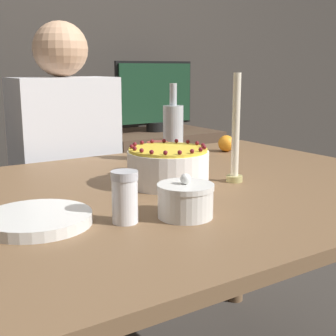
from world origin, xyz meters
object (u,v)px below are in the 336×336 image
at_px(sugar_bowl, 185,200).
at_px(sugar_shaker, 125,197).
at_px(candle, 235,138).
at_px(person_man_blue_shirt, 67,198).
at_px(tv_monitor, 155,95).
at_px(cake, 168,167).
at_px(bottle, 173,132).

xyz_separation_m(sugar_bowl, sugar_shaker, (-0.13, 0.04, 0.02)).
relative_size(candle, person_man_blue_shirt, 0.25).
bearing_deg(candle, person_man_blue_shirt, 105.18).
xyz_separation_m(sugar_shaker, candle, (0.44, 0.15, 0.07)).
xyz_separation_m(candle, person_man_blue_shirt, (-0.21, 0.79, -0.33)).
bearing_deg(person_man_blue_shirt, tv_monitor, -149.95).
relative_size(cake, tv_monitor, 0.49).
distance_m(cake, sugar_shaker, 0.35).
relative_size(sugar_bowl, tv_monitor, 0.27).
relative_size(person_man_blue_shirt, tv_monitor, 2.69).
xyz_separation_m(sugar_bowl, candle, (0.31, 0.19, 0.09)).
xyz_separation_m(sugar_shaker, bottle, (0.46, 0.51, 0.05)).
height_order(sugar_shaker, person_man_blue_shirt, person_man_blue_shirt).
height_order(cake, sugar_shaker, cake).
distance_m(bottle, tv_monitor, 0.93).
height_order(sugar_bowl, bottle, bottle).
relative_size(sugar_bowl, sugar_shaker, 1.12).
bearing_deg(person_man_blue_shirt, cake, 92.58).
bearing_deg(sugar_shaker, cake, 41.26).
relative_size(bottle, person_man_blue_shirt, 0.22).
distance_m(candle, person_man_blue_shirt, 0.89).
relative_size(bottle, tv_monitor, 0.58).
bearing_deg(tv_monitor, cake, -120.01).
xyz_separation_m(person_man_blue_shirt, tv_monitor, (0.67, 0.39, 0.38)).
xyz_separation_m(candle, bottle, (0.02, 0.36, -0.03)).
height_order(candle, person_man_blue_shirt, person_man_blue_shirt).
xyz_separation_m(cake, bottle, (0.21, 0.28, 0.05)).
relative_size(sugar_shaker, tv_monitor, 0.24).
bearing_deg(cake, bottle, 53.76).
height_order(sugar_bowl, tv_monitor, tv_monitor).
distance_m(sugar_shaker, person_man_blue_shirt, 1.01).
bearing_deg(sugar_bowl, cake, 64.29).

